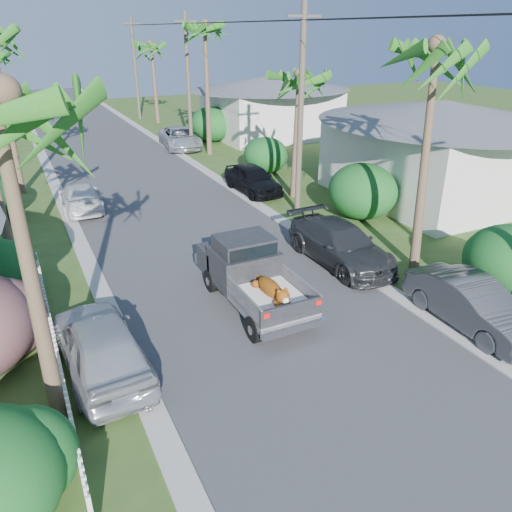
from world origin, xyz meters
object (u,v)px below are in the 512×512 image
house_right_near (436,154)px  utility_pole_b (301,112)px  pickup_truck (249,271)px  palm_r_c (205,26)px  parked_car_lf (80,198)px  palm_r_d (151,44)px  utility_pole_d (135,68)px  parked_car_rf (253,179)px  parked_car_rn (472,304)px  parked_car_rd (180,138)px  parked_car_rm (340,245)px  palm_r_b (298,75)px  parked_car_ln (100,345)px  utility_pole_c (188,82)px  palm_r_a (441,47)px  house_right_far (270,109)px

house_right_near → utility_pole_b: 7.84m
pickup_truck → palm_r_c: bearing=72.2°
parked_car_lf → utility_pole_b: size_ratio=0.48×
pickup_truck → palm_r_c: size_ratio=0.54×
palm_r_d → utility_pole_d: size_ratio=0.89×
parked_car_rf → utility_pole_d: (0.60, 26.36, 3.87)m
palm_r_c → palm_r_d: palm_r_c is taller
pickup_truck → parked_car_rf: bearing=63.6°
house_right_near → parked_car_rn: bearing=-128.9°
parked_car_rd → utility_pole_b: utility_pole_b is taller
parked_car_rm → palm_r_b: size_ratio=0.69×
parked_car_lf → palm_r_c: (9.80, 8.34, 7.48)m
pickup_truck → parked_car_lf: (-3.49, 11.32, -0.38)m
parked_car_rm → palm_r_d: (2.41, 32.65, 6.01)m
parked_car_ln → palm_r_d: palm_r_d is taller
house_right_near → utility_pole_b: (-7.40, 1.00, 2.38)m
parked_car_rn → utility_pole_d: bearing=90.7°
utility_pole_c → palm_r_a: bearing=-88.2°
parked_car_ln → utility_pole_c: size_ratio=0.51×
parked_car_lf → house_right_far: (16.60, 12.34, 1.49)m
pickup_truck → parked_car_rf: size_ratio=1.20×
parked_car_lf → house_right_far: house_right_far is taller
palm_r_b → palm_r_d: palm_r_d is taller
parked_car_rn → parked_car_rf: parked_car_rf is taller
parked_car_rn → utility_pole_b: utility_pole_b is taller
utility_pole_b → pickup_truck: bearing=-130.6°
palm_r_a → utility_pole_d: bearing=91.1°
palm_r_c → palm_r_d: bearing=88.8°
pickup_truck → parked_car_rd: pickup_truck is taller
parked_car_rd → parked_car_ln: (-10.00, -24.12, 0.06)m
parked_car_ln → utility_pole_c: 25.96m
parked_car_rf → parked_car_rd: (0.00, 12.10, -0.00)m
parked_car_rd → parked_car_lf: parked_car_rd is taller
parked_car_rd → utility_pole_b: bearing=-81.9°
house_right_near → utility_pole_b: utility_pole_b is taller
parked_car_rd → utility_pole_d: (0.60, 14.26, 3.87)m
parked_car_rm → house_right_far: house_right_far is taller
palm_r_d → utility_pole_c: bearing=-94.3°
parked_car_ln → utility_pole_b: (10.60, 8.38, 3.82)m
palm_r_b → house_right_far: (6.40, 15.00, -3.83)m
parked_car_rm → utility_pole_d: utility_pole_d is taller
parked_car_lf → palm_r_b: (10.20, -2.66, 5.32)m
palm_r_c → palm_r_d: size_ratio=1.17×
parked_car_rd → house_right_near: size_ratio=0.58×
parked_car_rm → utility_pole_c: size_ratio=0.56×
house_right_near → house_right_far: 18.00m
parked_car_rd → utility_pole_d: size_ratio=0.58×
parked_car_rf → utility_pole_c: utility_pole_c is taller
parked_car_rd → utility_pole_c: utility_pole_c is taller
parked_car_rd → palm_r_d: 12.85m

